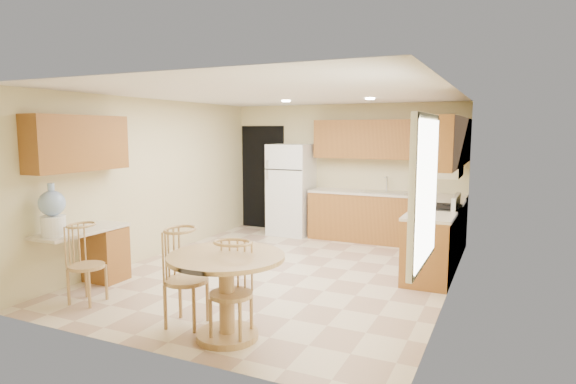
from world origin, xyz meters
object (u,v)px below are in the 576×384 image
at_px(chair_table_a, 180,270).
at_px(dining_table, 227,284).
at_px(stove, 435,236).
at_px(chair_desk, 80,258).
at_px(water_crock, 53,212).
at_px(refrigerator, 291,189).
at_px(chair_table_b, 226,284).

bearing_deg(chair_table_a, dining_table, 80.11).
bearing_deg(stove, dining_table, -113.45).
bearing_deg(chair_desk, dining_table, 81.36).
xyz_separation_m(chair_table_a, water_crock, (-1.91, 0.10, 0.44)).
xyz_separation_m(dining_table, chair_desk, (-2.01, 0.06, 0.02)).
bearing_deg(refrigerator, stove, -22.99).
bearing_deg(dining_table, water_crock, 177.70).
bearing_deg(stove, refrigerator, 157.01).
relative_size(dining_table, chair_desk, 1.22).
height_order(chair_desk, water_crock, water_crock).
distance_m(refrigerator, water_crock, 4.63).
bearing_deg(dining_table, chair_desk, 178.24).
bearing_deg(chair_table_b, dining_table, -69.80).
bearing_deg(water_crock, stove, 39.90).
bearing_deg(stove, chair_table_b, -112.20).
distance_m(refrigerator, dining_table, 4.82).
distance_m(dining_table, chair_desk, 2.01).
relative_size(stove, dining_table, 0.97).
bearing_deg(dining_table, chair_table_b, -61.03).
relative_size(stove, chair_table_a, 1.08).
bearing_deg(chair_desk, chair_table_a, 80.76).
height_order(stove, chair_table_a, stove).
distance_m(stove, chair_table_a, 3.94).
relative_size(chair_table_a, chair_table_b, 1.07).
xyz_separation_m(chair_table_b, water_crock, (-2.51, 0.19, 0.48)).
height_order(dining_table, water_crock, water_crock).
bearing_deg(chair_table_a, water_crock, -102.64).
distance_m(stove, chair_table_b, 3.75).
bearing_deg(dining_table, stove, 66.55).
xyz_separation_m(stove, water_crock, (-3.92, -3.28, 0.58)).
bearing_deg(chair_table_a, chair_desk, -102.09).
height_order(dining_table, chair_desk, chair_desk).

